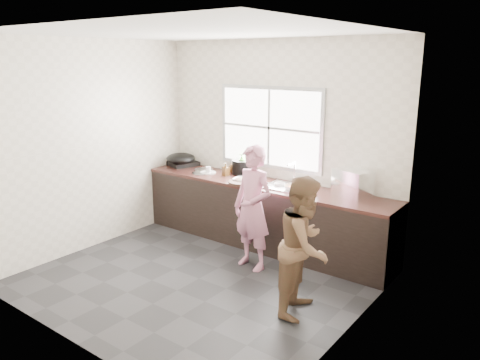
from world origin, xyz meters
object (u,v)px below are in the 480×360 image
Objects in this scene: person_side at (305,246)px; bowl_held at (280,184)px; woman at (253,212)px; dish_rack at (353,182)px; bottle_brown_short at (234,167)px; burner at (183,163)px; bottle_brown_tall at (226,170)px; bowl_crabs at (293,189)px; bowl_mince at (241,180)px; black_pot at (242,167)px; plate_food at (208,173)px; pot_lid_left at (201,173)px; bottle_green at (242,164)px; wok at (181,158)px; pot_lid_right at (204,170)px; glass_jar at (208,170)px; cutting_board at (242,182)px.

bowl_held is at bearing 30.40° from person_side.
dish_rack is at bearing 51.92° from woman.
burner is at bearing -174.58° from bottle_brown_short.
bottle_brown_tall is at bearing -82.53° from bottle_brown_short.
woman is 7.87× the size of bowl_crabs.
bowl_mince is 1.21× the size of bottle_brown_tall.
bottle_brown_short is (-0.15, 0.00, -0.01)m from black_pot.
person_side reaches higher than plate_food.
bowl_mince is 0.74m from pot_lid_left.
person_side is at bearing -27.54° from plate_food.
bowl_held is 0.93m from dish_rack.
person_side is at bearing -37.91° from bottle_green.
plate_food is 0.11m from pot_lid_left.
bowl_crabs is at bearing 24.79° from person_side.
wok is at bearing 177.47° from bowl_crabs.
wok reaches higher than bottle_brown_short.
pot_lid_right is at bearing 176.22° from bowl_held.
person_side reaches higher than pot_lid_left.
wok reaches higher than black_pot.
person_side is 2.55m from pot_lid_left.
woman is at bearing -26.44° from glass_jar.
bottle_green reaches higher than wok.
bowl_held is 0.96m from bottle_brown_short.
wok is at bearing -179.08° from bottle_brown_tall.
pot_lid_left is at bearing 165.21° from woman.
cutting_board is 1.92× the size of bowl_held.
plate_food is at bearing -172.81° from bottle_brown_tall.
person_side is at bearing -25.19° from pot_lid_left.
woman reaches higher than person_side.
bottle_green reaches higher than bottle_brown_tall.
woman is 1.25m from bottle_green.
woman is 0.63m from bowl_crabs.
plate_food is 2.11× the size of glass_jar.
burner is (-0.92, -0.09, -0.06)m from bottle_brown_short.
person_side is at bearing -37.93° from black_pot.
glass_jar is (-1.16, -0.05, 0.02)m from bowl_held.
dish_rack is at bearing -1.89° from bottle_green.
pot_lid_left is (0.58, -0.24, -0.02)m from burner.
plate_food is at bearing 170.49° from bowl_mince.
bottle_brown_short is 1.84m from dish_rack.
black_pot reaches higher than bowl_held.
bowl_crabs is at bearing 8.73° from cutting_board.
burner is at bearing 175.43° from bowl_held.
cutting_board is at bearing -53.50° from bottle_green.
bowl_held is 1.16m from glass_jar.
bowl_held is at bearing -3.78° from pot_lid_right.
bowl_crabs is 0.79× the size of plate_food.
burner is (-0.66, 0.16, 0.02)m from plate_food.
bowl_crabs is at bearing -6.18° from burner.
bowl_held reaches higher than bowl_mince.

